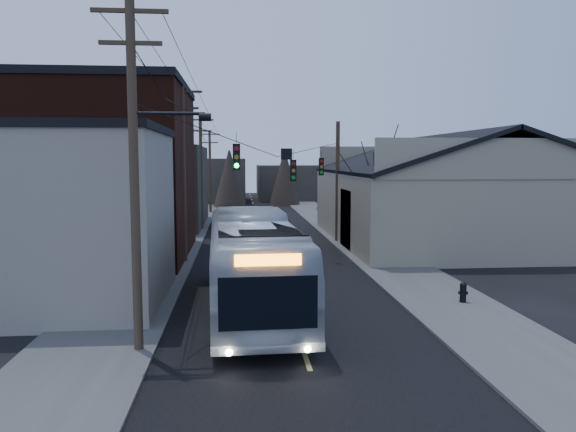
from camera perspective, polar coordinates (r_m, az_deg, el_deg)
ground at (r=15.21m, az=2.78°, el=-16.88°), size 160.00×160.00×0.00m
road_surface at (r=44.34m, az=-2.52°, el=-1.83°), size 9.00×110.00×0.02m
sidewalk_left at (r=44.52m, az=-10.91°, el=-1.83°), size 4.00×110.00×0.12m
sidewalk_right at (r=45.08m, az=5.77°, el=-1.66°), size 4.00×110.00×0.12m
building_clapboard at (r=24.08m, az=-22.09°, el=-0.28°), size 8.00×8.00×7.00m
building_brick at (r=34.86m, az=-18.48°, el=4.05°), size 10.00×12.00×10.00m
building_left_far at (r=50.53m, az=-13.69°, el=2.92°), size 9.00×14.00×7.00m
warehouse at (r=41.80m, az=15.89°, el=1.20°), size 16.16×20.60×7.73m
building_far_left at (r=79.06m, az=-8.03°, el=3.62°), size 10.00×12.00×6.00m
building_far_right at (r=84.45m, az=1.01°, el=3.47°), size 12.00×14.00×5.00m
bare_tree at (r=35.01m, az=8.90°, el=1.99°), size 0.40×0.40×7.20m
utility_lines at (r=38.08m, az=-6.85°, el=4.35°), size 11.24×45.28×10.50m
bus at (r=22.04m, az=-3.63°, el=-4.64°), size 3.69×13.63×3.77m
parked_car at (r=48.97m, az=-6.28°, el=-0.25°), size 1.78×4.69×1.53m
fire_hydrant at (r=23.90m, az=17.36°, el=-7.31°), size 0.40×0.28×0.82m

